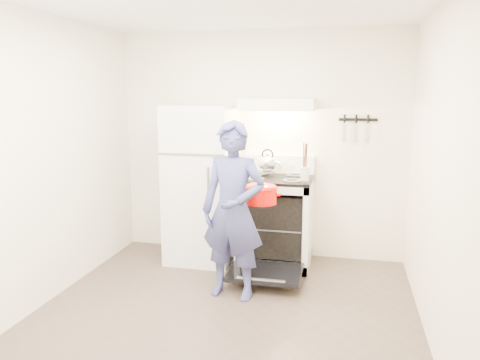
% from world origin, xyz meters
% --- Properties ---
extents(floor, '(3.60, 3.60, 0.00)m').
position_xyz_m(floor, '(0.00, 0.00, 0.00)').
color(floor, '#4A3E33').
rests_on(floor, ground).
extents(back_wall, '(3.20, 0.02, 2.50)m').
position_xyz_m(back_wall, '(0.00, 1.80, 1.25)').
color(back_wall, silver).
rests_on(back_wall, ground).
extents(refrigerator, '(0.70, 0.70, 1.70)m').
position_xyz_m(refrigerator, '(-0.58, 1.45, 0.85)').
color(refrigerator, white).
rests_on(refrigerator, floor).
extents(stove_body, '(0.76, 0.65, 0.92)m').
position_xyz_m(stove_body, '(0.23, 1.48, 0.46)').
color(stove_body, white).
rests_on(stove_body, floor).
extents(cooktop, '(0.76, 0.65, 0.03)m').
position_xyz_m(cooktop, '(0.23, 1.48, 0.94)').
color(cooktop, black).
rests_on(cooktop, stove_body).
extents(backsplash, '(0.76, 0.07, 0.20)m').
position_xyz_m(backsplash, '(0.23, 1.76, 1.05)').
color(backsplash, white).
rests_on(backsplash, cooktop).
extents(oven_door, '(0.70, 0.54, 0.04)m').
position_xyz_m(oven_door, '(0.23, 0.88, 0.12)').
color(oven_door, black).
rests_on(oven_door, floor).
extents(oven_rack, '(0.60, 0.52, 0.01)m').
position_xyz_m(oven_rack, '(0.23, 1.48, 0.44)').
color(oven_rack, slate).
rests_on(oven_rack, stove_body).
extents(range_hood, '(0.76, 0.50, 0.12)m').
position_xyz_m(range_hood, '(0.23, 1.55, 1.71)').
color(range_hood, white).
rests_on(range_hood, back_wall).
extents(knife_strip, '(0.40, 0.02, 0.03)m').
position_xyz_m(knife_strip, '(1.05, 1.79, 1.55)').
color(knife_strip, black).
rests_on(knife_strip, back_wall).
extents(pizza_stone, '(0.31, 0.31, 0.02)m').
position_xyz_m(pizza_stone, '(0.20, 1.46, 0.45)').
color(pizza_stone, olive).
rests_on(pizza_stone, oven_rack).
extents(tea_kettle, '(0.24, 0.20, 0.29)m').
position_xyz_m(tea_kettle, '(0.12, 1.56, 1.09)').
color(tea_kettle, silver).
rests_on(tea_kettle, cooktop).
extents(utensil_jar, '(0.11, 0.11, 0.13)m').
position_xyz_m(utensil_jar, '(0.55, 1.25, 1.05)').
color(utensil_jar, silver).
rests_on(utensil_jar, cooktop).
extents(person, '(0.63, 0.46, 1.60)m').
position_xyz_m(person, '(-0.02, 0.58, 0.80)').
color(person, navy).
rests_on(person, floor).
extents(dutch_oven, '(0.38, 0.31, 0.25)m').
position_xyz_m(dutch_oven, '(0.18, 0.85, 0.89)').
color(dutch_oven, '#D20901').
rests_on(dutch_oven, person).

